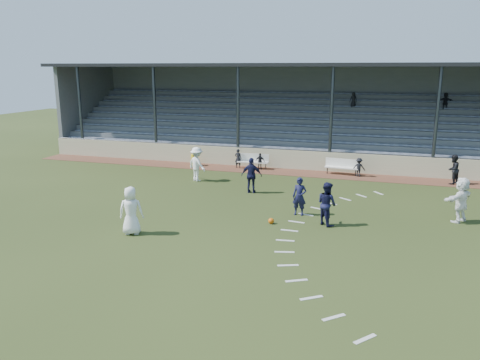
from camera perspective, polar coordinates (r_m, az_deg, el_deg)
name	(u,v)px	position (r m, az deg, el deg)	size (l,w,h in m)	color
ground	(222,224)	(19.58, -2.19, -5.34)	(90.00, 90.00, 0.00)	#293516
cinder_track	(278,171)	(29.32, 4.67, 1.05)	(34.00, 2.00, 0.02)	#563022
retaining_wall	(282,159)	(30.21, 5.14, 2.55)	(34.00, 0.18, 1.20)	beige
bench_left	(253,160)	(29.97, 1.61, 2.48)	(2.02, 0.59, 0.95)	white
bench_right	(342,165)	(28.96, 12.30, 1.78)	(2.03, 0.62, 0.95)	white
trash_bin	(195,160)	(31.02, -5.56, 2.45)	(0.47, 0.47, 0.76)	yellow
football	(271,221)	(19.57, 3.82, -5.00)	(0.24, 0.24, 0.24)	#CF5B0C
player_white_lead	(131,211)	(18.61, -13.15, -3.65)	(0.93, 0.60, 1.89)	white
player_navy_lead	(299,197)	(20.63, 7.26, -2.01)	(0.61, 0.40, 1.68)	#131435
player_navy_mid	(327,204)	(19.52, 10.54, -2.85)	(0.88, 0.68, 1.81)	#131435
player_white_wing	(197,164)	(26.77, -5.27, 1.94)	(1.26, 0.72, 1.95)	white
player_navy_wing	(252,175)	(24.10, 1.43, 0.56)	(1.08, 0.45, 1.84)	#131435
player_white_back	(461,200)	(21.63, 25.34, -2.18)	(1.78, 0.57, 1.92)	white
official	(453,169)	(28.44, 24.54, 1.18)	(0.80, 0.62, 1.65)	black
sub_left_near	(238,158)	(30.11, -0.24, 2.64)	(0.45, 0.30, 1.24)	black
sub_left_far	(260,161)	(29.69, 2.47, 2.29)	(0.61, 0.25, 1.04)	black
sub_right	(359,167)	(28.61, 14.29, 1.52)	(0.73, 0.42, 1.12)	black
grandstand	(296,126)	(34.53, 6.89, 6.58)	(34.60, 9.00, 6.61)	slate
penalty_arc	(321,234)	(18.68, 9.89, -6.47)	(3.89, 14.63, 0.01)	silver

